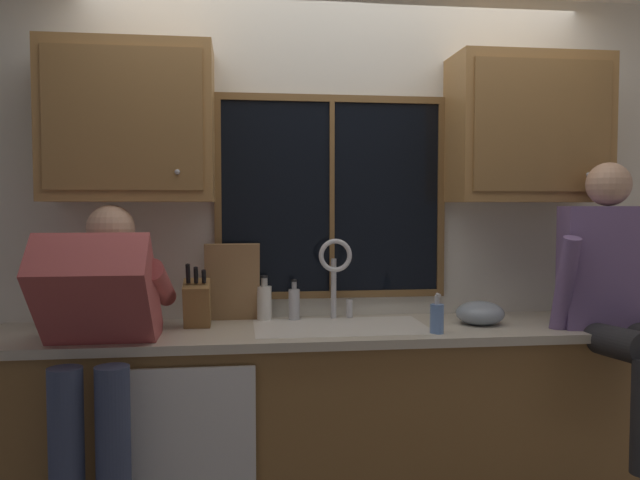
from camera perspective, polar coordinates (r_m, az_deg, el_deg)
The scene contains 22 objects.
back_wall at distance 3.30m, azimuth 1.50°, elevation -0.51°, with size 5.60×0.12×2.55m, color silver.
window_glass at distance 3.23m, azimuth 1.04°, elevation 3.84°, with size 1.10×0.02×0.95m, color black.
window_frame_top at distance 3.26m, azimuth 1.08°, elevation 12.53°, with size 1.17×0.02×0.04m, color brown.
window_frame_bottom at distance 3.25m, azimuth 1.06°, elevation -4.88°, with size 1.17×0.02×0.04m, color brown.
window_frame_left at distance 3.18m, azimuth -9.11°, elevation 3.82°, with size 0.04×0.02×0.95m, color brown.
window_frame_right at distance 3.35m, azimuth 10.75°, elevation 3.76°, with size 0.04×0.02×0.95m, color brown.
window_mullion_center at distance 3.21m, azimuth 1.07°, elevation 3.85°, with size 0.02×0.02×0.95m, color brown.
lower_cabinet_run at distance 3.13m, azimuth 2.50°, elevation -16.36°, with size 3.20×0.58×0.88m, color olive.
countertop at distance 2.99m, azimuth 2.59°, elevation -8.14°, with size 3.26×0.62×0.04m, color beige.
dishwasher_front at distance 2.80m, azimuth -12.24°, elevation -18.48°, with size 0.60×0.02×0.74m, color white.
upper_cabinet_left at distance 3.09m, azimuth -16.64°, elevation 9.97°, with size 0.76×0.36×0.72m.
upper_cabinet_right at distance 3.37m, azimuth 18.05°, elevation 9.37°, with size 0.76×0.36×0.72m.
sink at distance 3.01m, azimuth 1.84°, elevation -9.58°, with size 0.80×0.46×0.21m.
faucet at distance 3.13m, azimuth 1.47°, elevation -2.58°, with size 0.18×0.09×0.40m.
person_standing at distance 2.73m, azimuth -19.17°, elevation -8.63°, with size 0.53×0.72×1.49m.
person_sitting_on_counter at distance 3.14m, azimuth 25.15°, elevation -4.12°, with size 0.54×0.63×1.26m.
knife_block at distance 3.00m, azimuth -10.93°, elevation -5.66°, with size 0.12×0.18×0.32m.
cutting_board at distance 3.13m, azimuth -7.84°, elevation -3.78°, with size 0.26×0.02×0.39m, color #997047.
mixing_bowl at distance 3.14m, azimuth 14.10°, elevation -6.36°, with size 0.23×0.23×0.11m, color #8C99A8.
soap_dispenser at distance 2.87m, azimuth 10.40°, elevation -6.85°, with size 0.06×0.07×0.18m.
bottle_green_glass at distance 3.15m, azimuth -2.33°, elevation -5.67°, with size 0.05×0.05×0.20m.
bottle_tall_clear at distance 3.15m, azimuth -5.00°, elevation -5.52°, with size 0.07×0.07×0.22m.
Camera 1 is at (-0.50, -3.20, 1.48)m, focal length 35.82 mm.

